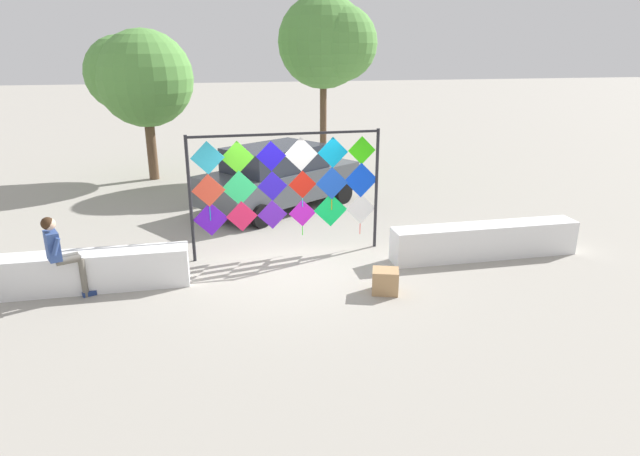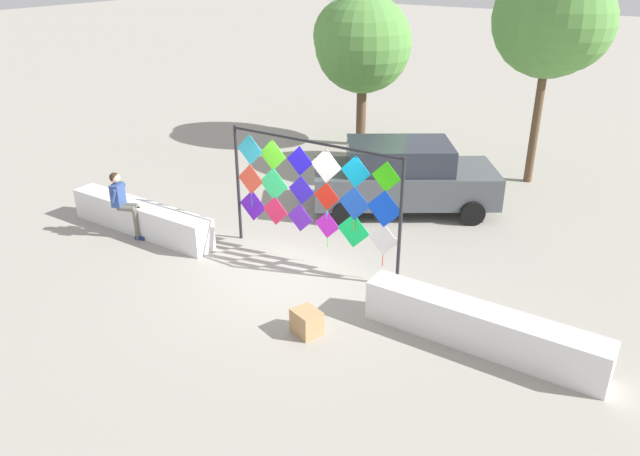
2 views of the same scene
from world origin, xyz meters
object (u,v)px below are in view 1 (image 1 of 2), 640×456
(cardboard_box_large, at_px, (385,281))
(tree_palm_like, at_px, (136,78))
(kite_display_rack, at_px, (287,181))
(parked_car, at_px, (279,177))
(seated_vendor, at_px, (61,251))
(tree_broadleaf, at_px, (329,43))

(cardboard_box_large, xyz_separation_m, tree_palm_like, (-5.18, 10.46, 3.15))
(kite_display_rack, xyz_separation_m, parked_car, (0.31, 3.60, -0.74))
(seated_vendor, relative_size, parked_car, 0.32)
(cardboard_box_large, bearing_deg, kite_display_rack, 121.76)
(seated_vendor, height_order, tree_broadleaf, tree_broadleaf)
(tree_broadleaf, height_order, tree_palm_like, tree_broadleaf)
(parked_car, xyz_separation_m, cardboard_box_large, (1.16, -5.98, -0.67))
(parked_car, bearing_deg, cardboard_box_large, -79.00)
(tree_broadleaf, bearing_deg, parked_car, -121.15)
(kite_display_rack, distance_m, tree_broadleaf, 8.30)
(kite_display_rack, distance_m, tree_palm_like, 9.06)
(seated_vendor, distance_m, tree_palm_like, 9.85)
(cardboard_box_large, relative_size, tree_palm_like, 0.10)
(parked_car, xyz_separation_m, tree_palm_like, (-4.02, 4.48, 2.48))
(cardboard_box_large, height_order, tree_broadleaf, tree_broadleaf)
(tree_broadleaf, bearing_deg, seated_vendor, -127.82)
(tree_palm_like, bearing_deg, cardboard_box_large, -63.64)
(cardboard_box_large, bearing_deg, seated_vendor, 170.79)
(kite_display_rack, relative_size, parked_car, 0.84)
(kite_display_rack, xyz_separation_m, seated_vendor, (-4.26, -1.45, -0.70))
(seated_vendor, bearing_deg, cardboard_box_large, -9.21)
(kite_display_rack, distance_m, seated_vendor, 4.55)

